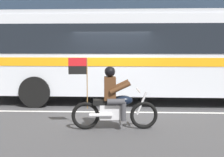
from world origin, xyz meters
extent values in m
plane|color=#3D3D3F|center=(0.00, 0.00, 0.00)|extent=(60.00, 60.00, 0.00)
cube|color=#A39E93|center=(0.00, 5.10, 0.07)|extent=(28.00, 3.80, 0.15)
cube|color=silver|center=(0.00, -0.60, 0.00)|extent=(26.60, 0.14, 0.01)
cube|color=silver|center=(1.48, 1.20, 1.73)|extent=(13.03, 2.73, 2.70)
cube|color=black|center=(1.48, 1.20, 2.28)|extent=(11.99, 2.76, 0.96)
cube|color=orange|center=(1.48, 1.20, 1.53)|extent=(12.77, 2.76, 0.28)
cube|color=#ADB1BA|center=(1.48, 1.20, 3.14)|extent=(12.77, 2.60, 0.16)
cylinder|color=black|center=(-2.55, 0.02, 0.52)|extent=(1.04, 0.30, 1.04)
torus|color=black|center=(0.91, -2.36, 0.34)|extent=(0.69, 0.14, 0.69)
torus|color=black|center=(-0.54, -2.47, 0.34)|extent=(0.69, 0.14, 0.69)
cube|color=silver|center=(0.14, -2.42, 0.44)|extent=(0.66, 0.33, 0.36)
ellipsoid|color=black|center=(0.38, -2.40, 0.72)|extent=(0.50, 0.32, 0.24)
cube|color=black|center=(-0.06, -2.44, 0.69)|extent=(0.58, 0.30, 0.12)
cylinder|color=silver|center=(0.85, -2.36, 0.65)|extent=(0.28, 0.08, 0.58)
cylinder|color=silver|center=(0.77, -2.37, 0.96)|extent=(0.09, 0.64, 0.04)
cylinder|color=silver|center=(-0.15, -2.60, 0.39)|extent=(0.56, 0.13, 0.09)
cube|color=#4C2D19|center=(0.07, -2.42, 1.02)|extent=(0.31, 0.38, 0.56)
sphere|color=black|center=(0.07, -2.42, 1.44)|extent=(0.26, 0.26, 0.26)
cylinder|color=#38383D|center=(0.19, -2.23, 0.72)|extent=(0.43, 0.18, 0.15)
cylinder|color=#38383D|center=(0.37, -2.22, 0.48)|extent=(0.13, 0.13, 0.46)
cylinder|color=#38383D|center=(0.22, -2.59, 0.72)|extent=(0.43, 0.18, 0.15)
cylinder|color=#38383D|center=(0.40, -2.58, 0.48)|extent=(0.13, 0.13, 0.46)
cylinder|color=#4C2D19|center=(0.29, -2.21, 1.06)|extent=(0.52, 0.15, 0.32)
cylinder|color=#4C2D19|center=(0.32, -2.61, 1.06)|extent=(0.52, 0.15, 0.32)
cylinder|color=olive|center=(-0.49, -2.47, 1.15)|extent=(0.02, 0.02, 1.25)
cube|color=red|center=(-0.72, -2.49, 1.68)|extent=(0.44, 0.05, 0.20)
cube|color=black|center=(-0.72, -2.49, 1.47)|extent=(0.44, 0.05, 0.20)
cylinder|color=#4C8C3F|center=(0.43, 4.32, 0.44)|extent=(0.22, 0.22, 0.58)
sphere|color=#4C8C3F|center=(0.43, 4.32, 0.80)|extent=(0.20, 0.20, 0.20)
cylinder|color=#4C8C3F|center=(0.43, 4.18, 0.47)|extent=(0.09, 0.10, 0.09)
camera|label=1|loc=(0.41, -9.50, 2.10)|focal=46.93mm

